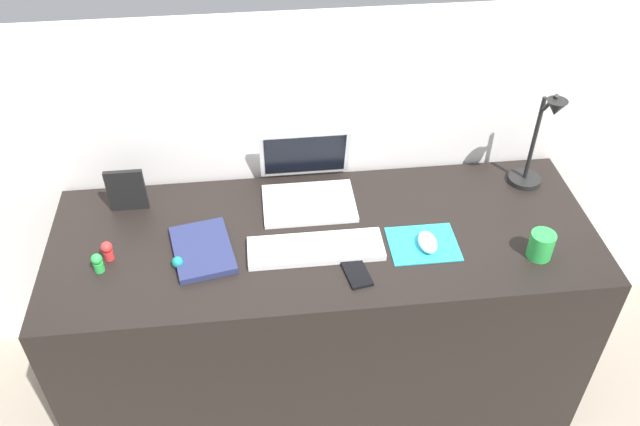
{
  "coord_description": "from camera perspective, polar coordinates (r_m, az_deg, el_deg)",
  "views": [
    {
      "loc": [
        -0.18,
        -1.51,
        2.12
      ],
      "look_at": [
        -0.01,
        0.0,
        0.83
      ],
      "focal_mm": 36.99,
      "sensor_mm": 36.0,
      "label": 1
    }
  ],
  "objects": [
    {
      "name": "ground_plane",
      "position": [
        2.61,
        0.29,
        -14.0
      ],
      "size": [
        6.0,
        6.0,
        0.0
      ],
      "primitive_type": "plane",
      "color": "gray"
    },
    {
      "name": "back_wall",
      "position": [
        2.38,
        -0.64,
        2.31
      ],
      "size": [
        2.9,
        0.05,
        1.31
      ],
      "primitive_type": "cube",
      "color": "silver",
      "rests_on": "ground_plane"
    },
    {
      "name": "desk",
      "position": [
        2.32,
        0.32,
        -8.67
      ],
      "size": [
        1.7,
        0.63,
        0.74
      ],
      "primitive_type": "cube",
      "color": "black",
      "rests_on": "ground_plane"
    },
    {
      "name": "laptop",
      "position": [
        2.17,
        -1.12,
        2.76
      ],
      "size": [
        0.3,
        0.27,
        0.21
      ],
      "color": "white",
      "rests_on": "desk"
    },
    {
      "name": "keyboard",
      "position": [
        1.99,
        -0.37,
        -3.1
      ],
      "size": [
        0.41,
        0.13,
        0.02
      ],
      "primitive_type": "cube",
      "color": "white",
      "rests_on": "desk"
    },
    {
      "name": "mousepad",
      "position": [
        2.04,
        8.9,
        -2.66
      ],
      "size": [
        0.21,
        0.17,
        0.0
      ],
      "primitive_type": "cube",
      "color": "#28B7CC",
      "rests_on": "desk"
    },
    {
      "name": "mouse",
      "position": [
        2.02,
        9.29,
        -2.51
      ],
      "size": [
        0.06,
        0.1,
        0.03
      ],
      "primitive_type": "ellipsoid",
      "color": "white",
      "rests_on": "mousepad"
    },
    {
      "name": "cell_phone",
      "position": [
        1.93,
        3.13,
        -5.09
      ],
      "size": [
        0.09,
        0.14,
        0.01
      ],
      "primitive_type": "cube",
      "rotation": [
        0.0,
        0.0,
        0.19
      ],
      "color": "black",
      "rests_on": "desk"
    },
    {
      "name": "desk_lamp",
      "position": [
        2.24,
        18.36,
        5.63
      ],
      "size": [
        0.11,
        0.17,
        0.38
      ],
      "color": "black",
      "rests_on": "desk"
    },
    {
      "name": "notebook_pad",
      "position": [
        2.02,
        -10.13,
        -3.14
      ],
      "size": [
        0.21,
        0.27,
        0.02
      ],
      "primitive_type": "cube",
      "rotation": [
        0.0,
        0.0,
        0.19
      ],
      "color": "navy",
      "rests_on": "desk"
    },
    {
      "name": "picture_frame",
      "position": [
        2.19,
        -16.4,
        1.89
      ],
      "size": [
        0.12,
        0.02,
        0.15
      ],
      "primitive_type": "cube",
      "color": "black",
      "rests_on": "desk"
    },
    {
      "name": "coffee_mug",
      "position": [
        2.06,
        18.58,
        -2.66
      ],
      "size": [
        0.07,
        0.07,
        0.09
      ],
      "primitive_type": "cylinder",
      "color": "green",
      "rests_on": "desk"
    },
    {
      "name": "toy_figurine_red",
      "position": [
        2.05,
        -17.92,
        -3.08
      ],
      "size": [
        0.03,
        0.03,
        0.06
      ],
      "color": "red",
      "rests_on": "desk"
    },
    {
      "name": "toy_figurine_teal",
      "position": [
        1.98,
        -12.21,
        -4.19
      ],
      "size": [
        0.03,
        0.03,
        0.04
      ],
      "primitive_type": "ellipsoid",
      "color": "teal",
      "rests_on": "desk"
    },
    {
      "name": "toy_figurine_green",
      "position": [
        2.02,
        -18.69,
        -4.08
      ],
      "size": [
        0.03,
        0.03,
        0.06
      ],
      "color": "green",
      "rests_on": "desk"
    }
  ]
}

